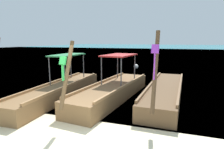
{
  "coord_description": "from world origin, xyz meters",
  "views": [
    {
      "loc": [
        2.62,
        -4.29,
        2.64
      ],
      "look_at": [
        0.0,
        3.34,
        1.23
      ],
      "focal_mm": 31.43,
      "sensor_mm": 36.0,
      "label": 1
    }
  ],
  "objects_px": {
    "longtail_boat_yellow_ribbon": "(60,90)",
    "mooring_buoy_near": "(136,67)",
    "longtail_boat_green_ribbon": "(113,91)",
    "longtail_boat_violet_ribbon": "(165,92)"
  },
  "relations": [
    {
      "from": "longtail_boat_yellow_ribbon",
      "to": "longtail_boat_green_ribbon",
      "type": "bearing_deg",
      "value": 16.18
    },
    {
      "from": "longtail_boat_yellow_ribbon",
      "to": "longtail_boat_green_ribbon",
      "type": "distance_m",
      "value": 2.44
    },
    {
      "from": "longtail_boat_yellow_ribbon",
      "to": "longtail_boat_green_ribbon",
      "type": "xyz_separation_m",
      "value": [
        2.34,
        0.68,
        0.01
      ]
    },
    {
      "from": "longtail_boat_violet_ribbon",
      "to": "mooring_buoy_near",
      "type": "xyz_separation_m",
      "value": [
        -3.25,
        8.89,
        -0.1
      ]
    },
    {
      "from": "longtail_boat_yellow_ribbon",
      "to": "mooring_buoy_near",
      "type": "relative_size",
      "value": 16.53
    },
    {
      "from": "longtail_boat_green_ribbon",
      "to": "longtail_boat_violet_ribbon",
      "type": "bearing_deg",
      "value": 20.96
    },
    {
      "from": "longtail_boat_green_ribbon",
      "to": "longtail_boat_violet_ribbon",
      "type": "xyz_separation_m",
      "value": [
        2.26,
        0.87,
        -0.06
      ]
    },
    {
      "from": "mooring_buoy_near",
      "to": "longtail_boat_violet_ribbon",
      "type": "bearing_deg",
      "value": -69.91
    },
    {
      "from": "longtail_boat_yellow_ribbon",
      "to": "mooring_buoy_near",
      "type": "distance_m",
      "value": 10.52
    },
    {
      "from": "longtail_boat_violet_ribbon",
      "to": "mooring_buoy_near",
      "type": "distance_m",
      "value": 9.46
    }
  ]
}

